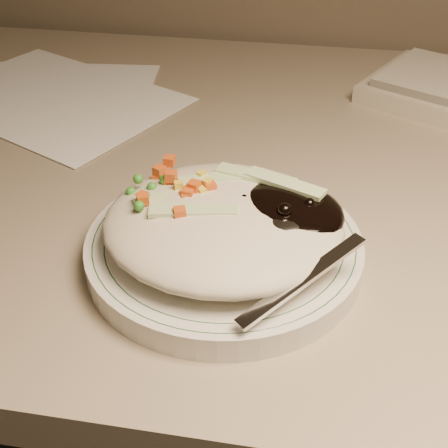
# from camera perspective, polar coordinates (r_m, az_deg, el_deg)

# --- Properties ---
(desk) EXTENTS (1.40, 0.70, 0.74)m
(desk) POSITION_cam_1_polar(r_m,az_deg,el_deg) (0.78, 5.47, -6.98)
(desk) COLOR gray
(desk) RESTS_ON ground
(plate) EXTENTS (0.23, 0.23, 0.02)m
(plate) POSITION_cam_1_polar(r_m,az_deg,el_deg) (0.52, -0.00, -2.35)
(plate) COLOR silver
(plate) RESTS_ON desk
(plate_rim) EXTENTS (0.22, 0.22, 0.00)m
(plate_rim) POSITION_cam_1_polar(r_m,az_deg,el_deg) (0.51, 0.00, -1.46)
(plate_rim) COLOR #144723
(plate_rim) RESTS_ON plate
(meal) EXTENTS (0.21, 0.19, 0.05)m
(meal) POSITION_cam_1_polar(r_m,az_deg,el_deg) (0.50, 0.46, 0.43)
(meal) COLOR beige
(meal) RESTS_ON plate
(papers) EXTENTS (0.38, 0.32, 0.00)m
(papers) POSITION_cam_1_polar(r_m,az_deg,el_deg) (0.83, -16.31, 11.15)
(papers) COLOR white
(papers) RESTS_ON desk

